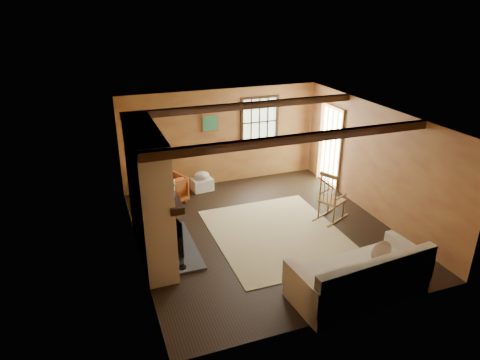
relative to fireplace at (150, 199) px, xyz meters
name	(u,v)px	position (x,y,z in m)	size (l,w,h in m)	color
ground	(264,231)	(2.23, 0.00, -1.10)	(5.50, 5.50, 0.00)	black
room_envelope	(271,151)	(2.45, 0.26, 0.53)	(5.02, 5.52, 2.44)	#A7783B
fireplace	(150,199)	(0.00, 0.00, 0.00)	(1.02, 2.30, 2.40)	#994F3B
rug	(277,234)	(2.43, -0.20, -1.10)	(2.50, 3.00, 0.01)	#C9B586
rocking_chair	(331,200)	(3.75, 0.01, -0.64)	(0.89, 0.72, 1.10)	tan
sofa	(360,279)	(2.83, -2.41, -0.79)	(2.27, 1.15, 0.89)	beige
firewood_pile	(147,191)	(0.26, 2.55, -0.99)	(0.60, 0.11, 0.22)	brown
laundry_basket	(202,184)	(1.59, 2.43, -0.95)	(0.50, 0.38, 0.30)	white
basket_pillow	(202,175)	(1.59, 2.43, -0.71)	(0.37, 0.30, 0.19)	beige
armchair	(168,189)	(0.67, 2.02, -0.77)	(0.70, 0.72, 0.66)	#BF6026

